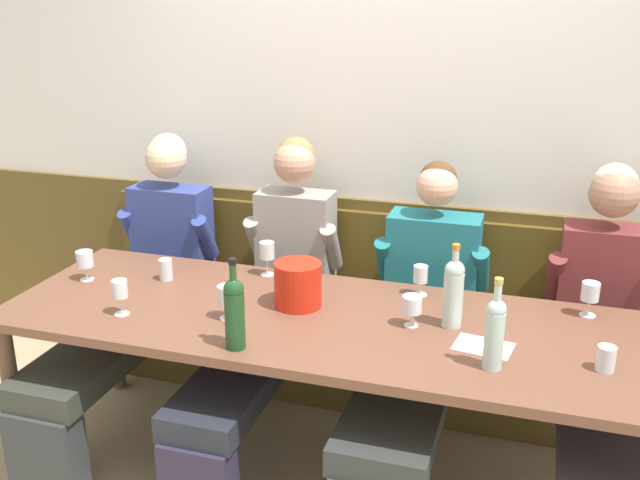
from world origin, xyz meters
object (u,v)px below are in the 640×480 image
(wine_glass_center_front, at_px, (120,290))
(wine_bottle_green_tall, at_px, (234,311))
(wine_bottle_amber_mid, at_px, (453,291))
(wine_glass_left_end, at_px, (267,251))
(person_left_seat, at_px, (271,298))
(water_tumbler_right, at_px, (166,270))
(person_right_seat, at_px, (417,330))
(wine_glass_right_end, at_px, (412,305))
(wine_glass_by_bottle, at_px, (420,276))
(wine_glass_center_rear, at_px, (85,260))
(water_tumbler_left, at_px, (606,359))
(dining_table, at_px, (324,332))
(person_center_right_seat, at_px, (603,342))
(wall_bench, at_px, (365,344))
(ice_bucket, at_px, (298,284))
(wine_bottle_clear_water, at_px, (495,331))
(person_center_left_seat, at_px, (138,284))
(wine_glass_mid_right, at_px, (227,296))

(wine_glass_center_front, bearing_deg, wine_bottle_green_tall, -12.69)
(wine_bottle_amber_mid, distance_m, wine_glass_left_end, 0.94)
(person_left_seat, height_order, water_tumbler_right, person_left_seat)
(person_right_seat, distance_m, water_tumbler_right, 1.17)
(wine_glass_center_front, relative_size, wine_glass_right_end, 1.18)
(wine_glass_right_end, relative_size, wine_glass_by_bottle, 0.94)
(wine_glass_center_rear, relative_size, water_tumbler_left, 1.52)
(person_left_seat, distance_m, wine_bottle_green_tall, 0.75)
(water_tumbler_left, bearing_deg, dining_table, 173.33)
(wine_glass_center_rear, height_order, wine_glass_left_end, wine_glass_left_end)
(person_left_seat, bearing_deg, person_center_right_seat, -0.02)
(wine_glass_by_bottle, bearing_deg, wall_bench, 130.57)
(ice_bucket, xyz_separation_m, wine_bottle_amber_mid, (0.64, -0.01, 0.05))
(wine_glass_center_rear, xyz_separation_m, water_tumbler_right, (0.35, 0.11, -0.05))
(wine_bottle_clear_water, relative_size, wine_glass_center_rear, 2.43)
(dining_table, bearing_deg, ice_bucket, 151.13)
(person_center_right_seat, bearing_deg, wine_glass_center_rear, -172.68)
(ice_bucket, xyz_separation_m, water_tumbler_right, (-0.67, 0.09, -0.05))
(person_left_seat, relative_size, person_right_seat, 1.01)
(dining_table, height_order, person_center_right_seat, person_center_right_seat)
(person_center_left_seat, distance_m, wine_glass_by_bottle, 1.42)
(wine_glass_center_front, bearing_deg, wine_bottle_amber_mid, 12.71)
(wine_glass_by_bottle, bearing_deg, person_left_seat, 179.47)
(person_left_seat, bearing_deg, wine_glass_right_end, -24.09)
(person_center_right_seat, bearing_deg, water_tumbler_left, -94.39)
(wine_glass_center_front, height_order, water_tumbler_left, wine_glass_center_front)
(person_right_seat, height_order, wine_glass_right_end, person_right_seat)
(ice_bucket, bearing_deg, wine_glass_mid_right, -138.05)
(wine_glass_center_rear, height_order, wine_glass_right_end, wine_glass_center_rear)
(person_left_seat, height_order, wine_bottle_clear_water, person_left_seat)
(wine_glass_mid_right, bearing_deg, water_tumbler_left, 0.22)
(ice_bucket, height_order, water_tumbler_right, ice_bucket)
(wine_glass_center_rear, height_order, wine_glass_center_front, wine_glass_center_front)
(wall_bench, bearing_deg, wine_glass_left_end, -137.13)
(wine_bottle_amber_mid, distance_m, water_tumbler_right, 1.32)
(wine_glass_center_front, bearing_deg, person_center_left_seat, 116.27)
(water_tumbler_left, bearing_deg, person_center_left_seat, 167.85)
(person_right_seat, xyz_separation_m, wine_glass_by_bottle, (-0.00, 0.02, 0.25))
(wine_glass_center_rear, relative_size, wine_glass_by_bottle, 1.03)
(wine_glass_right_end, xyz_separation_m, water_tumbler_left, (0.71, -0.15, -0.04))
(dining_table, xyz_separation_m, wine_bottle_green_tall, (-0.24, -0.35, 0.22))
(person_center_right_seat, distance_m, wine_glass_center_rear, 2.28)
(wine_glass_by_bottle, bearing_deg, wine_glass_center_front, -153.50)
(person_center_right_seat, xyz_separation_m, wine_glass_right_end, (-0.74, -0.32, 0.21))
(wine_glass_center_rear, xyz_separation_m, wine_glass_mid_right, (0.79, -0.18, -0.00))
(wine_glass_center_front, bearing_deg, wine_glass_center_rear, 142.16)
(wine_bottle_clear_water, height_order, water_tumbler_right, wine_bottle_clear_water)
(person_right_seat, height_order, wine_glass_mid_right, person_right_seat)
(ice_bucket, relative_size, wine_bottle_clear_water, 0.59)
(person_left_seat, distance_m, wine_bottle_clear_water, 1.22)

